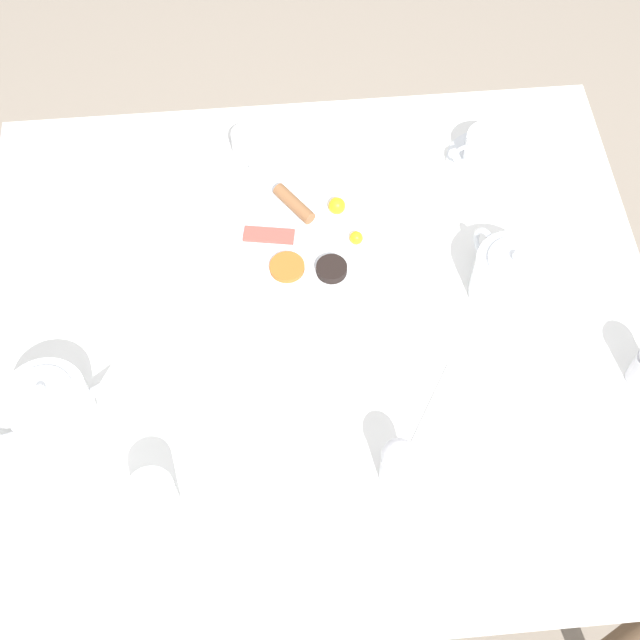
# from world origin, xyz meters

# --- Properties ---
(ground_plane) EXTENTS (8.00, 8.00, 0.00)m
(ground_plane) POSITION_xyz_m (0.00, 0.00, 0.00)
(ground_plane) COLOR gray
(table) EXTENTS (1.05, 1.17, 0.73)m
(table) POSITION_xyz_m (0.00, 0.00, 0.67)
(table) COLOR white
(table) RESTS_ON ground_plane
(breakfast_plate) EXTENTS (0.30, 0.30, 0.04)m
(breakfast_plate) POSITION_xyz_m (-0.18, 0.00, 0.74)
(breakfast_plate) COLOR white
(breakfast_plate) RESTS_ON table
(teapot_near) EXTENTS (0.21, 0.13, 0.12)m
(teapot_near) POSITION_xyz_m (-0.04, 0.33, 0.78)
(teapot_near) COLOR white
(teapot_near) RESTS_ON table
(teapot_far) EXTENTS (0.13, 0.21, 0.12)m
(teapot_far) POSITION_xyz_m (0.14, -0.44, 0.78)
(teapot_far) COLOR white
(teapot_far) RESTS_ON table
(teacup_with_saucer_left) EXTENTS (0.15, 0.15, 0.07)m
(teacup_with_saucer_left) POSITION_xyz_m (-0.34, 0.35, 0.76)
(teacup_with_saucer_left) COLOR white
(teacup_with_saucer_left) RESTS_ON table
(water_glass_tall) EXTENTS (0.07, 0.07, 0.10)m
(water_glass_tall) POSITION_xyz_m (0.30, -0.27, 0.78)
(water_glass_tall) COLOR white
(water_glass_tall) RESTS_ON table
(creamer_jug) EXTENTS (0.09, 0.06, 0.06)m
(creamer_jug) POSITION_xyz_m (-0.40, -0.10, 0.76)
(creamer_jug) COLOR white
(creamer_jug) RESTS_ON table
(salt_grinder) EXTENTS (0.05, 0.05, 0.11)m
(salt_grinder) POSITION_xyz_m (0.28, 0.09, 0.79)
(salt_grinder) COLOR #BCBCC1
(salt_grinder) RESTS_ON table
(fork_by_plate) EXTENTS (0.15, 0.10, 0.00)m
(fork_by_plate) POSITION_xyz_m (0.17, 0.17, 0.73)
(fork_by_plate) COLOR silver
(fork_by_plate) RESTS_ON table
(knife_by_plate) EXTENTS (0.21, 0.06, 0.00)m
(knife_by_plate) POSITION_xyz_m (-0.37, -0.36, 0.73)
(knife_by_plate) COLOR silver
(knife_by_plate) RESTS_ON table
(spoon_for_tea) EXTENTS (0.14, 0.08, 0.00)m
(spoon_for_tea) POSITION_xyz_m (-0.08, -0.38, 0.73)
(spoon_for_tea) COLOR silver
(spoon_for_tea) RESTS_ON table
(fork_spare) EXTENTS (0.09, 0.15, 0.00)m
(fork_spare) POSITION_xyz_m (0.23, -0.08, 0.73)
(fork_spare) COLOR silver
(fork_spare) RESTS_ON table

